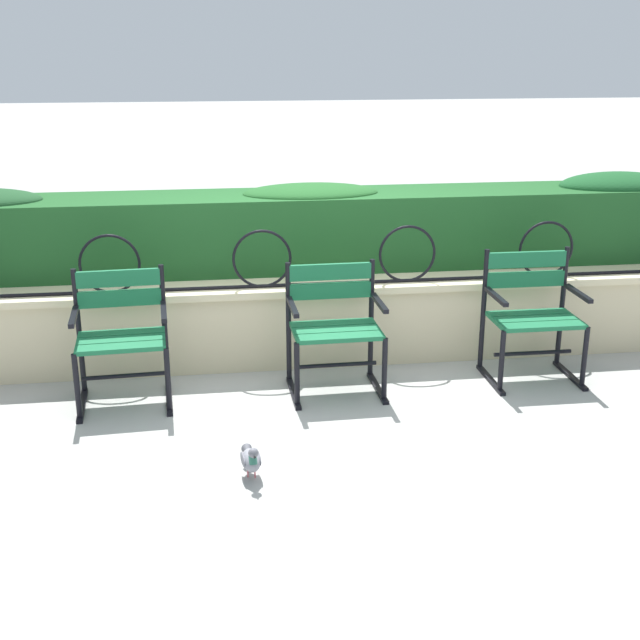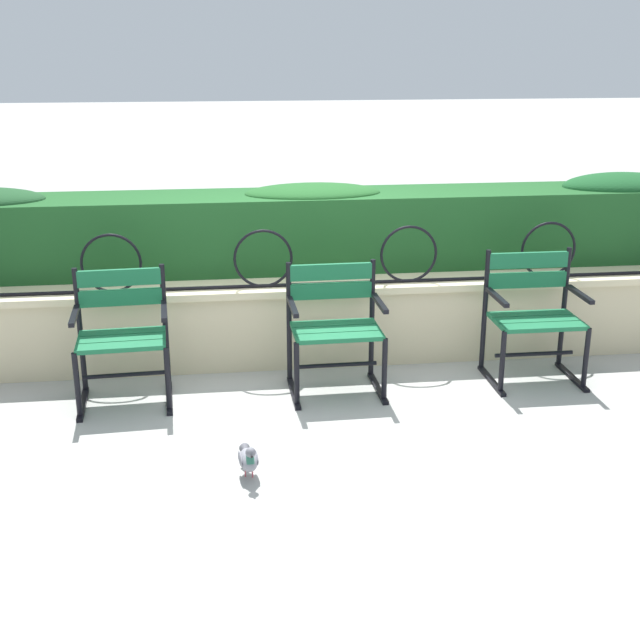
% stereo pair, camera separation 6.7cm
% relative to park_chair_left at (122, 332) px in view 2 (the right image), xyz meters
% --- Properties ---
extents(ground_plane, '(60.00, 60.00, 0.00)m').
position_rel_park_chair_left_xyz_m(ground_plane, '(1.28, -0.23, -0.46)').
color(ground_plane, '#9E9E99').
extents(stone_wall, '(8.53, 0.41, 0.60)m').
position_rel_park_chair_left_xyz_m(stone_wall, '(1.28, 0.54, -0.16)').
color(stone_wall, beige).
rests_on(stone_wall, ground).
extents(iron_arch_fence, '(7.97, 0.02, 0.42)m').
position_rel_park_chair_left_xyz_m(iron_arch_fence, '(1.01, 0.47, 0.31)').
color(iron_arch_fence, black).
rests_on(iron_arch_fence, stone_wall).
extents(hedge_row, '(8.36, 0.63, 0.67)m').
position_rel_park_chair_left_xyz_m(hedge_row, '(1.30, 1.03, 0.44)').
color(hedge_row, '#1E5123').
rests_on(hedge_row, stone_wall).
extents(park_chair_left, '(0.62, 0.55, 0.87)m').
position_rel_park_chair_left_xyz_m(park_chair_left, '(0.00, 0.00, 0.00)').
color(park_chair_left, '#19663D').
rests_on(park_chair_left, ground).
extents(park_chair_centre, '(0.63, 0.53, 0.86)m').
position_rel_park_chair_left_xyz_m(park_chair_centre, '(1.40, -0.00, -0.00)').
color(park_chair_centre, '#19663D').
rests_on(park_chair_centre, ground).
extents(park_chair_right, '(0.63, 0.52, 0.89)m').
position_rel_park_chair_left_xyz_m(park_chair_right, '(2.79, 0.03, 0.01)').
color(park_chair_right, '#19663D').
rests_on(park_chair_right, ground).
extents(pigeon_far_side, '(0.12, 0.29, 0.22)m').
position_rel_park_chair_left_xyz_m(pigeon_far_side, '(0.76, -1.16, -0.35)').
color(pigeon_far_side, gray).
rests_on(pigeon_far_side, ground).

